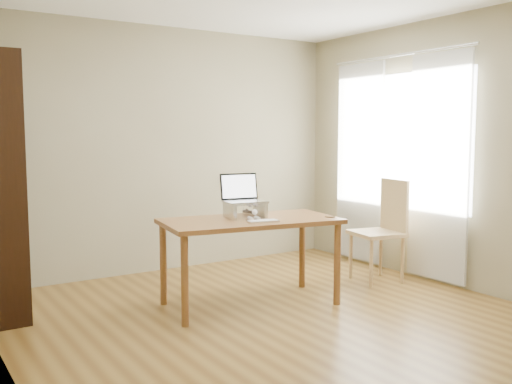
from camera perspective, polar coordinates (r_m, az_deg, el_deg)
name	(u,v)px	position (r m, az deg, el deg)	size (l,w,h in m)	color
room	(298,157)	(4.30, 4.21, 3.52)	(4.04, 4.54, 2.64)	brown
curtains	(396,163)	(6.16, 13.83, 2.86)	(0.03, 1.90, 2.25)	white
desk	(250,229)	(4.89, -0.59, -3.75)	(1.58, 0.96, 0.75)	brown
laptop_stand	(245,208)	(4.93, -1.09, -1.63)	(0.32, 0.25, 0.13)	silver
laptop	(241,195)	(4.97, -1.46, -0.29)	(0.38, 0.34, 0.24)	silver
keyboard	(263,221)	(4.68, 0.68, -2.94)	(0.28, 0.16, 0.02)	silver
coaster	(330,217)	(5.02, 7.41, -2.47)	(0.09, 0.09, 0.01)	#51371B
cat	(246,209)	(4.97, -1.03, -1.76)	(0.25, 0.48, 0.16)	#423D34
chair	(383,226)	(5.87, 12.54, -3.31)	(0.52, 0.52, 1.02)	tan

